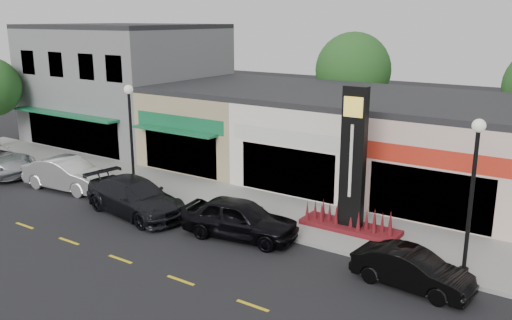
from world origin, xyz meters
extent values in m
plane|color=black|center=(0.00, 0.00, 0.00)|extent=(120.00, 120.00, 0.00)
cube|color=gray|center=(0.00, 4.35, 0.07)|extent=(52.00, 4.30, 0.15)
cube|color=gray|center=(0.00, 2.10, 0.07)|extent=(52.00, 0.20, 0.15)
cube|color=slate|center=(-18.00, 11.50, 4.00)|extent=(12.00, 10.00, 8.00)
cube|color=#262628|center=(-18.00, 11.50, 8.15)|extent=(12.00, 10.00, 0.30)
cube|color=black|center=(-18.00, 6.55, 1.40)|extent=(9.00, 0.10, 2.40)
cube|color=#176A40|center=(-18.00, 6.05, 2.70)|extent=(9.50, 1.00, 0.14)
cube|color=black|center=(-22.00, 6.55, 5.80)|extent=(1.40, 0.10, 1.60)
cube|color=black|center=(-19.00, 6.55, 5.80)|extent=(1.40, 0.10, 1.60)
cube|color=black|center=(-16.00, 6.55, 5.80)|extent=(1.40, 0.10, 1.60)
cube|color=black|center=(-13.50, 6.55, 5.80)|extent=(1.40, 0.10, 1.60)
cube|color=tan|center=(-8.50, 11.50, 2.25)|extent=(7.00, 10.00, 4.50)
cube|color=#262628|center=(-8.50, 11.50, 4.65)|extent=(7.00, 10.00, 0.30)
cube|color=black|center=(-8.50, 6.55, 1.40)|extent=(5.25, 0.10, 2.40)
cube|color=#176A40|center=(-8.50, 6.55, 3.10)|extent=(6.30, 0.12, 0.80)
cube|color=#176A40|center=(-8.50, 6.10, 2.70)|extent=(5.60, 0.90, 0.12)
cube|color=white|center=(-1.50, 11.50, 2.25)|extent=(7.00, 10.00, 4.50)
cube|color=#262628|center=(-1.50, 11.50, 4.65)|extent=(7.00, 10.00, 0.30)
cube|color=black|center=(-1.50, 6.55, 1.40)|extent=(5.25, 0.10, 2.40)
cube|color=silver|center=(-1.50, 6.55, 3.10)|extent=(6.30, 0.12, 0.80)
cube|color=beige|center=(5.50, 11.50, 2.25)|extent=(7.00, 10.00, 4.50)
cube|color=#262628|center=(5.50, 11.50, 4.65)|extent=(7.00, 10.00, 0.30)
cube|color=black|center=(5.50, 6.55, 1.40)|extent=(5.25, 0.10, 2.40)
cube|color=red|center=(5.50, 6.55, 3.10)|extent=(6.30, 0.12, 0.80)
cylinder|color=#382619|center=(-4.00, 19.50, 1.57)|extent=(0.36, 0.36, 3.15)
sphere|color=#1A531E|center=(-4.00, 19.50, 5.23)|extent=(5.20, 5.20, 5.20)
cylinder|color=black|center=(-8.00, 2.50, 0.30)|extent=(0.32, 0.32, 0.30)
cylinder|color=black|center=(-8.00, 2.50, 2.80)|extent=(0.14, 0.14, 5.00)
sphere|color=silver|center=(-8.00, 2.50, 5.40)|extent=(0.44, 0.44, 0.44)
cylinder|color=black|center=(8.00, 2.50, 0.30)|extent=(0.32, 0.32, 0.30)
cylinder|color=black|center=(8.00, 2.50, 2.80)|extent=(0.14, 0.14, 5.00)
sphere|color=silver|center=(8.00, 2.50, 5.40)|extent=(0.44, 0.44, 0.44)
cube|color=#5A130F|center=(3.00, 4.20, 0.25)|extent=(4.20, 1.30, 0.20)
cube|color=black|center=(3.00, 4.20, 3.15)|extent=(1.00, 0.40, 6.00)
cube|color=yellow|center=(3.00, 3.98, 5.35)|extent=(0.80, 0.05, 0.80)
cube|color=silver|center=(3.00, 3.98, 3.15)|extent=(0.12, 0.04, 3.00)
imported|color=silver|center=(-11.73, 1.39, 0.83)|extent=(2.29, 5.21, 1.66)
imported|color=black|center=(-6.08, 0.75, 0.82)|extent=(3.10, 5.92, 1.64)
imported|color=black|center=(-0.53, 1.20, 0.83)|extent=(2.67, 5.09, 1.65)
imported|color=black|center=(6.70, 0.95, 0.66)|extent=(1.74, 4.09, 1.31)
camera|label=1|loc=(11.63, -15.55, 8.74)|focal=38.00mm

